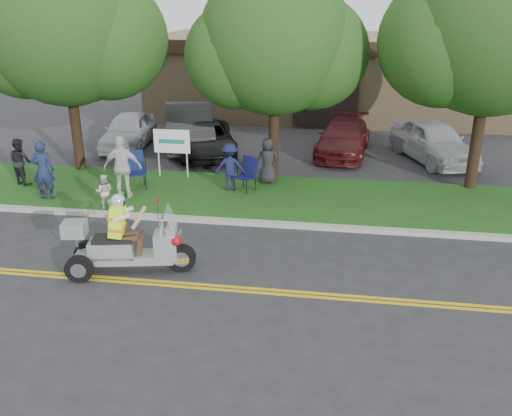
# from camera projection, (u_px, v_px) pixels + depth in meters

# --- Properties ---
(ground) EXTENTS (120.00, 120.00, 0.00)m
(ground) POSITION_uv_depth(u_px,v_px,m) (213.00, 276.00, 12.30)
(ground) COLOR #28282B
(ground) RESTS_ON ground
(centerline_near) EXTENTS (60.00, 0.10, 0.01)m
(centerline_near) POSITION_uv_depth(u_px,v_px,m) (207.00, 289.00, 11.77)
(centerline_near) COLOR gold
(centerline_near) RESTS_ON ground
(centerline_far) EXTENTS (60.00, 0.10, 0.01)m
(centerline_far) POSITION_uv_depth(u_px,v_px,m) (209.00, 285.00, 11.91)
(centerline_far) COLOR gold
(centerline_far) RESTS_ON ground
(curb) EXTENTS (60.00, 0.25, 0.12)m
(curb) POSITION_uv_depth(u_px,v_px,m) (238.00, 222.00, 15.08)
(curb) COLOR #A8A89E
(curb) RESTS_ON ground
(grass_verge) EXTENTS (60.00, 4.00, 0.10)m
(grass_verge) POSITION_uv_depth(u_px,v_px,m) (250.00, 196.00, 17.06)
(grass_verge) COLOR #184F15
(grass_verge) RESTS_ON ground
(commercial_building) EXTENTS (18.00, 8.20, 4.00)m
(commercial_building) POSITION_uv_depth(u_px,v_px,m) (329.00, 75.00, 28.74)
(commercial_building) COLOR #9E7F5B
(commercial_building) RESTS_ON ground
(tree_left) EXTENTS (6.62, 5.40, 7.78)m
(tree_left) POSITION_uv_depth(u_px,v_px,m) (66.00, 31.00, 17.89)
(tree_left) COLOR #332114
(tree_left) RESTS_ON ground
(tree_mid) EXTENTS (5.88, 4.80, 7.05)m
(tree_mid) POSITION_uv_depth(u_px,v_px,m) (277.00, 46.00, 17.25)
(tree_mid) COLOR #332114
(tree_mid) RESTS_ON ground
(tree_right) EXTENTS (6.86, 5.60, 8.07)m
(tree_right) POSITION_uv_depth(u_px,v_px,m) (496.00, 29.00, 15.94)
(tree_right) COLOR #332114
(tree_right) RESTS_ON ground
(business_sign) EXTENTS (1.25, 0.06, 1.75)m
(business_sign) POSITION_uv_depth(u_px,v_px,m) (172.00, 144.00, 18.32)
(business_sign) COLOR silver
(business_sign) RESTS_ON ground
(trike_scooter) EXTENTS (2.92, 1.21, 1.92)m
(trike_scooter) POSITION_uv_depth(u_px,v_px,m) (124.00, 246.00, 12.24)
(trike_scooter) COLOR black
(trike_scooter) RESTS_ON ground
(lawn_chair_a) EXTENTS (0.78, 0.79, 1.08)m
(lawn_chair_a) POSITION_uv_depth(u_px,v_px,m) (247.00, 172.00, 17.22)
(lawn_chair_a) COLOR black
(lawn_chair_a) RESTS_ON grass_verge
(lawn_chair_b) EXTENTS (0.85, 0.86, 1.19)m
(lawn_chair_b) POSITION_uv_depth(u_px,v_px,m) (135.00, 167.00, 17.46)
(lawn_chair_b) COLOR black
(lawn_chair_b) RESTS_ON grass_verge
(spectator_adult_left) EXTENTS (0.74, 0.57, 1.81)m
(spectator_adult_left) POSITION_uv_depth(u_px,v_px,m) (43.00, 170.00, 16.39)
(spectator_adult_left) COLOR #192346
(spectator_adult_left) RESTS_ON grass_verge
(spectator_adult_mid) EXTENTS (0.92, 0.83, 1.54)m
(spectator_adult_mid) POSITION_uv_depth(u_px,v_px,m) (20.00, 161.00, 17.72)
(spectator_adult_mid) COLOR black
(spectator_adult_mid) RESTS_ON grass_verge
(spectator_adult_right) EXTENTS (1.20, 0.66, 1.94)m
(spectator_adult_right) POSITION_uv_depth(u_px,v_px,m) (123.00, 167.00, 16.46)
(spectator_adult_right) COLOR silver
(spectator_adult_right) RESTS_ON grass_verge
(spectator_chair_a) EXTENTS (1.07, 0.72, 1.54)m
(spectator_chair_a) POSITION_uv_depth(u_px,v_px,m) (230.00, 167.00, 17.17)
(spectator_chair_a) COLOR #16183F
(spectator_chair_a) RESTS_ON grass_verge
(spectator_chair_b) EXTENTS (0.81, 0.60, 1.52)m
(spectator_chair_b) POSITION_uv_depth(u_px,v_px,m) (268.00, 161.00, 17.84)
(spectator_chair_b) COLOR black
(spectator_chair_b) RESTS_ON grass_verge
(child_left) EXTENTS (0.36, 0.27, 0.88)m
(child_left) POSITION_uv_depth(u_px,v_px,m) (44.00, 185.00, 16.53)
(child_left) COLOR black
(child_left) RESTS_ON grass_verge
(child_right) EXTENTS (0.57, 0.49, 1.03)m
(child_right) POSITION_uv_depth(u_px,v_px,m) (104.00, 192.00, 15.76)
(child_right) COLOR silver
(child_right) RESTS_ON grass_verge
(parked_car_far_left) EXTENTS (2.07, 4.31, 1.42)m
(parked_car_far_left) POSITION_uv_depth(u_px,v_px,m) (129.00, 130.00, 22.48)
(parked_car_far_left) COLOR #A9ACB0
(parked_car_far_left) RESTS_ON ground
(parked_car_left) EXTENTS (3.38, 5.70, 1.77)m
(parked_car_left) POSITION_uv_depth(u_px,v_px,m) (189.00, 125.00, 22.56)
(parked_car_left) COLOR #2B2A2D
(parked_car_left) RESTS_ON ground
(parked_car_mid) EXTENTS (3.39, 5.03, 1.28)m
(parked_car_mid) POSITION_uv_depth(u_px,v_px,m) (207.00, 139.00, 21.47)
(parked_car_mid) COLOR black
(parked_car_mid) RESTS_ON ground
(parked_car_right) EXTENTS (2.39, 4.78, 1.33)m
(parked_car_right) POSITION_uv_depth(u_px,v_px,m) (343.00, 138.00, 21.53)
(parked_car_right) COLOR #4A1112
(parked_car_right) RESTS_ON ground
(parked_car_far_right) EXTENTS (3.30, 4.89, 1.55)m
(parked_car_far_right) POSITION_uv_depth(u_px,v_px,m) (433.00, 141.00, 20.59)
(parked_car_far_right) COLOR #A5A7AC
(parked_car_far_right) RESTS_ON ground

